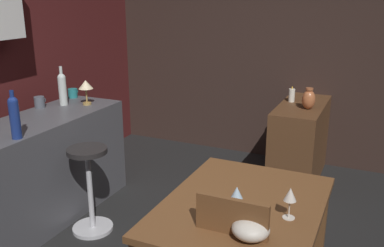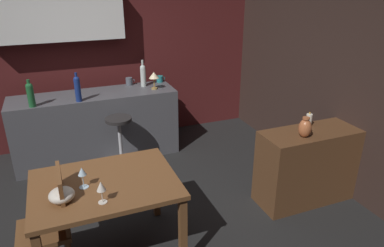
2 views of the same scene
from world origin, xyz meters
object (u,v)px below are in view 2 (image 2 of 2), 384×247
at_px(wine_bottle_clear, 143,74).
at_px(wine_bottle_cobalt, 77,88).
at_px(dining_table, 106,192).
at_px(chair_near_window, 52,222).
at_px(bar_stool, 120,143).
at_px(vase_copper, 305,128).
at_px(wine_glass_left, 101,187).
at_px(wine_glass_right, 82,173).
at_px(sideboard_cabinet, 308,166).
at_px(fruit_bowl, 62,195).
at_px(wine_bottle_green, 30,94).
at_px(cup_slate, 129,81).
at_px(counter_lamp, 154,76).
at_px(cup_teal, 160,79).
at_px(pillar_candle_tall, 309,120).

xyz_separation_m(wine_bottle_clear, wine_bottle_cobalt, (-0.89, -0.34, 0.01)).
bearing_deg(dining_table, chair_near_window, -173.63).
xyz_separation_m(bar_stool, vase_copper, (1.59, -1.44, 0.53)).
bearing_deg(wine_glass_left, wine_bottle_clear, 68.26).
bearing_deg(wine_glass_right, sideboard_cabinet, 1.91).
relative_size(bar_stool, fruit_bowl, 3.82).
height_order(sideboard_cabinet, wine_bottle_green, wine_bottle_green).
relative_size(dining_table, bar_stool, 1.61).
height_order(bar_stool, wine_bottle_green, wine_bottle_green).
height_order(sideboard_cabinet, wine_bottle_cobalt, wine_bottle_cobalt).
bearing_deg(sideboard_cabinet, dining_table, -178.34).
distance_m(cup_slate, vase_copper, 2.53).
relative_size(wine_glass_right, cup_slate, 1.42).
distance_m(wine_glass_left, cup_slate, 2.57).
bearing_deg(wine_glass_right, counter_lamp, 58.73).
bearing_deg(wine_bottle_clear, wine_bottle_cobalt, -159.26).
distance_m(chair_near_window, wine_bottle_cobalt, 1.89).
bearing_deg(sideboard_cabinet, wine_glass_right, -178.09).
distance_m(wine_bottle_cobalt, cup_teal, 1.25).
bearing_deg(pillar_candle_tall, chair_near_window, -174.81).
height_order(chair_near_window, cup_slate, cup_slate).
bearing_deg(fruit_bowl, chair_near_window, 137.67).
height_order(dining_table, wine_glass_left, wine_glass_left).
bearing_deg(sideboard_cabinet, wine_bottle_cobalt, 142.94).
bearing_deg(bar_stool, counter_lamp, 36.59).
height_order(wine_glass_right, cup_teal, cup_teal).
xyz_separation_m(fruit_bowl, vase_copper, (2.31, 0.13, 0.13)).
xyz_separation_m(sideboard_cabinet, wine_bottle_green, (-2.70, 1.64, 0.65)).
relative_size(fruit_bowl, cup_teal, 1.49).
bearing_deg(bar_stool, wine_bottle_green, 162.74).
distance_m(fruit_bowl, cup_slate, 2.55).
bearing_deg(cup_teal, chair_near_window, -125.63).
height_order(wine_bottle_cobalt, cup_slate, wine_bottle_cobalt).
distance_m(counter_lamp, vase_copper, 2.13).
relative_size(bar_stool, wine_bottle_green, 2.24).
bearing_deg(bar_stool, vase_copper, -42.12).
bearing_deg(vase_copper, cup_teal, 110.94).
xyz_separation_m(dining_table, counter_lamp, (0.97, 1.85, 0.43)).
distance_m(bar_stool, cup_slate, 0.99).
height_order(sideboard_cabinet, cup_slate, cup_slate).
xyz_separation_m(chair_near_window, wine_bottle_clear, (1.31, 2.09, 0.56)).
bearing_deg(chair_near_window, wine_glass_left, -30.66).
bearing_deg(wine_bottle_cobalt, bar_stool, -35.43).
xyz_separation_m(cup_teal, cup_slate, (-0.44, 0.02, 0.01)).
xyz_separation_m(wine_glass_left, fruit_bowl, (-0.28, 0.13, -0.08)).
xyz_separation_m(bar_stool, cup_slate, (0.32, 0.76, 0.56)).
relative_size(bar_stool, vase_copper, 3.47).
relative_size(bar_stool, wine_glass_right, 4.04).
xyz_separation_m(chair_near_window, wine_glass_right, (0.28, 0.03, 0.37)).
distance_m(wine_bottle_cobalt, pillar_candle_tall, 2.69).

